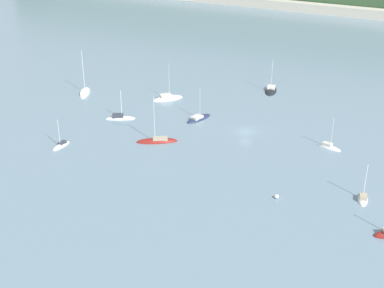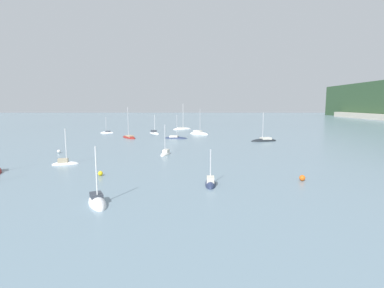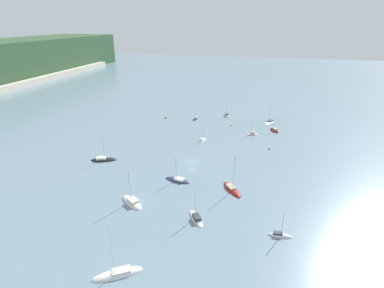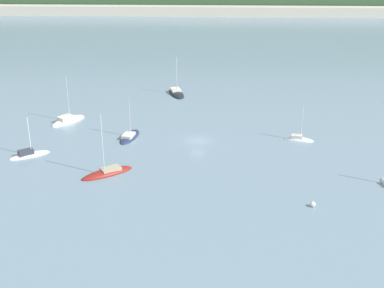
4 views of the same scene
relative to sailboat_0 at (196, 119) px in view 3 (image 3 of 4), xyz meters
name	(u,v)px [view 3 (image 3 of 4)]	position (x,y,z in m)	size (l,w,h in m)	color
ground_plane	(193,162)	(-43.48, -9.28, -0.10)	(600.00, 600.00, 0.00)	slate
sailboat_0	(196,119)	(0.00, 0.00, 0.00)	(4.78, 1.68, 5.77)	#232D4C
sailboat_1	(252,134)	(-13.98, -26.09, 0.04)	(2.81, 5.05, 7.21)	silver
sailboat_2	(280,236)	(-73.49, -35.38, -0.01)	(1.57, 5.05, 6.72)	silver
sailboat_3	(227,116)	(8.08, -13.11, -0.02)	(5.41, 3.93, 7.54)	silver
sailboat_4	(269,122)	(3.13, -32.75, -0.02)	(8.94, 5.95, 8.71)	silver
sailboat_5	(274,131)	(-7.57, -34.79, -0.01)	(5.59, 4.47, 7.33)	maroon
sailboat_6	(104,160)	(-49.14, 18.91, -0.01)	(5.30, 8.82, 9.44)	black
sailboat_7	(178,180)	(-56.17, -8.10, -0.01)	(4.16, 8.02, 8.07)	#232D4C
sailboat_8	(118,274)	(-90.98, -7.27, -0.03)	(6.80, 8.81, 12.10)	white
sailboat_9	(132,203)	(-69.57, -0.28, 0.02)	(6.99, 8.12, 10.27)	white
sailboat_10	(202,141)	(-25.16, -8.53, 0.02)	(5.52, 2.66, 7.25)	white
sailboat_11	(196,219)	(-72.04, -17.09, 0.03)	(6.88, 5.40, 7.59)	white
sailboat_12	(232,190)	(-57.53, -23.53, -0.03)	(8.52, 7.00, 10.88)	maroon
mooring_buoy_0	(231,125)	(-5.24, -16.85, 0.27)	(0.75, 0.75, 0.75)	yellow
mooring_buoy_1	(270,148)	(-26.90, -33.01, 0.28)	(0.77, 0.77, 0.77)	white
mooring_buoy_2	(166,118)	(-2.28, 13.50, 0.33)	(0.86, 0.86, 0.86)	orange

